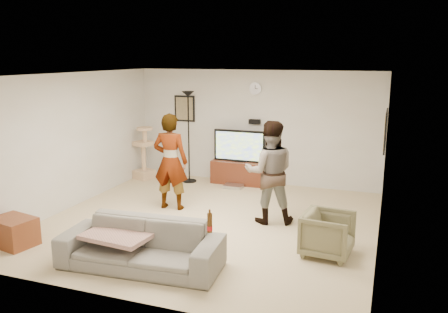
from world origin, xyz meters
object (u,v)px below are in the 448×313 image
(floor_lamp, at_px, (189,137))
(person_left, at_px, (171,162))
(cat_tree, at_px, (144,153))
(armchair, at_px, (328,234))
(tv_stand, at_px, (239,172))
(side_table, at_px, (14,232))
(sofa, at_px, (141,245))
(person_right, at_px, (270,172))
(tv, at_px, (240,146))
(beer_bottle, at_px, (210,223))

(floor_lamp, bearing_deg, person_left, -75.91)
(floor_lamp, bearing_deg, cat_tree, -174.02)
(cat_tree, height_order, armchair, cat_tree)
(tv_stand, bearing_deg, armchair, -53.38)
(side_table, bearing_deg, sofa, 0.05)
(person_right, height_order, side_table, person_right)
(floor_lamp, distance_m, person_right, 3.03)
(floor_lamp, relative_size, cat_tree, 1.67)
(armchair, bearing_deg, tv, 42.18)
(person_right, bearing_deg, beer_bottle, 67.96)
(person_right, bearing_deg, side_table, 16.71)
(tv_stand, bearing_deg, floor_lamp, -168.37)
(cat_tree, xyz_separation_m, person_left, (1.55, -1.72, 0.28))
(beer_bottle, bearing_deg, tv_stand, 103.42)
(tv, distance_m, beer_bottle, 4.56)
(sofa, height_order, armchair, sofa)
(person_right, xyz_separation_m, sofa, (-1.17, -2.29, -0.56))
(beer_bottle, bearing_deg, floor_lamp, 117.42)
(armchair, bearing_deg, side_table, 111.18)
(person_left, bearing_deg, tv_stand, -112.88)
(person_left, bearing_deg, armchair, 154.63)
(beer_bottle, bearing_deg, sofa, 180.00)
(tv, bearing_deg, armchair, -53.38)
(armchair, relative_size, side_table, 1.09)
(person_right, height_order, sofa, person_right)
(cat_tree, height_order, sofa, cat_tree)
(cat_tree, relative_size, person_left, 0.68)
(side_table, bearing_deg, person_right, 34.39)
(sofa, bearing_deg, tv, 86.50)
(person_right, bearing_deg, cat_tree, -45.14)
(floor_lamp, bearing_deg, beer_bottle, -62.58)
(tv_stand, relative_size, armchair, 1.77)
(person_right, relative_size, beer_bottle, 7.02)
(cat_tree, bearing_deg, person_left, -47.84)
(cat_tree, bearing_deg, beer_bottle, -51.30)
(sofa, relative_size, beer_bottle, 8.69)
(floor_lamp, distance_m, sofa, 4.42)
(tv_stand, xyz_separation_m, cat_tree, (-2.22, -0.35, 0.35))
(beer_bottle, height_order, side_table, beer_bottle)
(person_left, bearing_deg, person_right, 172.58)
(tv, distance_m, floor_lamp, 1.16)
(sofa, distance_m, armchair, 2.62)
(cat_tree, height_order, person_right, person_right)
(floor_lamp, distance_m, person_left, 1.89)
(person_right, bearing_deg, armchair, 119.69)
(tv, xyz_separation_m, side_table, (-2.12, -4.43, -0.64))
(side_table, bearing_deg, person_left, 58.42)
(tv_stand, height_order, person_left, person_left)
(tv, xyz_separation_m, person_right, (1.23, -2.14, 0.02))
(person_left, height_order, beer_bottle, person_left)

